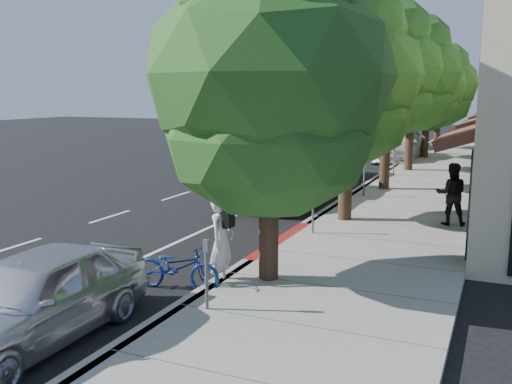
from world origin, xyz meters
The scene contains 18 objects.
ground centered at (0.00, 0.00, 0.00)m, with size 120.00×120.00×0.00m, color black.
sidewalk centered at (2.30, 8.00, 0.07)m, with size 4.60×56.00×0.15m, color gray.
curb centered at (0.00, 8.00, 0.07)m, with size 0.30×56.00×0.15m, color #9E998E.
curb_red_segment centered at (0.00, 1.00, 0.07)m, with size 0.32×4.00×0.15m, color maroon.
street_tree_0 centered at (0.90, -2.00, 4.14)m, with size 4.91×4.91×6.95m.
street_tree_1 centered at (0.90, 4.00, 4.31)m, with size 4.36×4.36×7.01m.
street_tree_2 centered at (0.90, 10.00, 4.70)m, with size 4.12×4.12×7.46m.
street_tree_3 centered at (0.90, 16.00, 4.72)m, with size 4.68×4.68×7.65m.
street_tree_4 centered at (0.90, 22.00, 4.15)m, with size 4.32×4.32×6.79m.
street_tree_5 centered at (0.90, 28.00, 4.32)m, with size 5.09×5.09×7.24m.
cyclist centered at (0.10, -2.53, 0.96)m, with size 0.70×0.46×1.91m, color silver.
bicycle centered at (-0.66, -3.00, 0.47)m, with size 0.63×1.80×0.94m, color navy.
silver_suv centered at (-2.06, 6.78, 0.92)m, with size 3.05×6.62×1.84m, color #A8A8AC.
dark_sedan centered at (-2.20, 12.56, 0.75)m, with size 1.59×4.56×1.50m, color black.
white_pickup centered at (-0.50, 21.00, 0.86)m, with size 2.42×5.96×1.73m, color white.
dark_suv_far centered at (-1.14, 27.63, 0.83)m, with size 1.96×4.86×1.66m, color black.
near_car_a centered at (-1.45, -5.99, 0.75)m, with size 1.76×4.37×1.49m, color silver.
pedestrian centered at (3.87, 4.52, 1.05)m, with size 0.87×0.68×1.79m, color black.
Camera 1 is at (5.17, -12.40, 3.93)m, focal length 40.00 mm.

